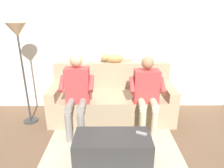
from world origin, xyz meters
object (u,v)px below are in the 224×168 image
(couch, at_px, (112,101))
(coffee_table, at_px, (113,149))
(person_right_seated, at_px, (77,90))
(remote_gray, at_px, (141,133))
(floor_lamp, at_px, (18,39))
(cat_on_backrest, at_px, (112,58))
(person_left_seated, at_px, (147,90))

(couch, xyz_separation_m, coffee_table, (0.00, 1.16, -0.13))
(person_right_seated, bearing_deg, couch, -141.73)
(remote_gray, relative_size, floor_lamp, 0.08)
(coffee_table, relative_size, person_right_seated, 0.78)
(remote_gray, distance_m, floor_lamp, 2.27)
(person_right_seated, xyz_separation_m, remote_gray, (-0.89, 0.69, -0.31))
(cat_on_backrest, height_order, remote_gray, cat_on_backrest)
(person_left_seated, height_order, remote_gray, person_left_seated)
(person_left_seated, bearing_deg, coffee_table, 55.03)
(coffee_table, height_order, remote_gray, remote_gray)
(person_left_seated, distance_m, floor_lamp, 2.11)
(couch, bearing_deg, remote_gray, 107.91)
(coffee_table, height_order, person_left_seated, person_left_seated)
(cat_on_backrest, xyz_separation_m, floor_lamp, (1.43, 0.46, 0.40))
(couch, relative_size, person_right_seated, 1.71)
(couch, distance_m, floor_lamp, 1.81)
(coffee_table, bearing_deg, person_right_seated, -54.08)
(person_right_seated, relative_size, floor_lamp, 0.74)
(person_right_seated, bearing_deg, person_left_seated, -178.59)
(couch, xyz_separation_m, remote_gray, (-0.36, 1.11, 0.06))
(person_left_seated, relative_size, person_right_seated, 0.96)
(coffee_table, relative_size, cat_on_backrest, 1.71)
(person_left_seated, distance_m, person_right_seated, 1.07)
(person_left_seated, bearing_deg, person_right_seated, 1.41)
(coffee_table, relative_size, person_left_seated, 0.81)
(cat_on_backrest, relative_size, floor_lamp, 0.34)
(cat_on_backrest, distance_m, remote_gray, 1.58)
(person_right_seated, height_order, remote_gray, person_right_seated)
(floor_lamp, bearing_deg, cat_on_backrest, -162.27)
(person_left_seated, relative_size, remote_gray, 8.65)
(couch, bearing_deg, coffee_table, 90.00)
(couch, xyz_separation_m, person_right_seated, (0.53, 0.42, 0.37))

